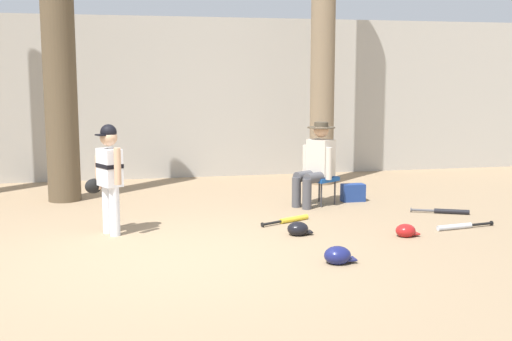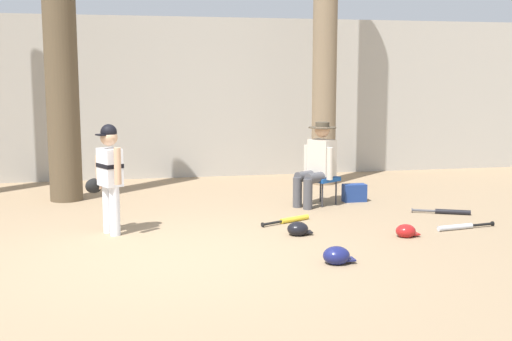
% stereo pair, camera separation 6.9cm
% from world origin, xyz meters
% --- Properties ---
extents(ground_plane, '(60.00, 60.00, 0.00)m').
position_xyz_m(ground_plane, '(0.00, 0.00, 0.00)').
color(ground_plane, '#937A5B').
extents(concrete_back_wall, '(18.00, 0.36, 2.90)m').
position_xyz_m(concrete_back_wall, '(0.00, 5.51, 1.45)').
color(concrete_back_wall, '#ADA89E').
rests_on(concrete_back_wall, ground).
extents(tree_near_player, '(0.76, 0.76, 4.75)m').
position_xyz_m(tree_near_player, '(-1.27, 3.49, 1.99)').
color(tree_near_player, brown).
rests_on(tree_near_player, ground).
extents(tree_behind_spectator, '(0.59, 0.59, 5.77)m').
position_xyz_m(tree_behind_spectator, '(2.98, 4.13, 2.59)').
color(tree_behind_spectator, '#7F6B51').
rests_on(tree_behind_spectator, ground).
extents(young_ballplayer, '(0.48, 0.54, 1.31)m').
position_xyz_m(young_ballplayer, '(-0.60, 1.19, 0.74)').
color(young_ballplayer, white).
rests_on(young_ballplayer, ground).
extents(folding_stool, '(0.55, 0.55, 0.41)m').
position_xyz_m(folding_stool, '(2.39, 2.37, 0.36)').
color(folding_stool, '#194C9E').
rests_on(folding_stool, ground).
extents(seated_spectator, '(0.66, 0.57, 1.20)m').
position_xyz_m(seated_spectator, '(2.30, 2.32, 0.64)').
color(seated_spectator, '#47474C').
rests_on(seated_spectator, ground).
extents(handbag_beside_stool, '(0.34, 0.18, 0.26)m').
position_xyz_m(handbag_beside_stool, '(2.94, 2.49, 0.13)').
color(handbag_beside_stool, navy).
rests_on(handbag_beside_stool, ground).
extents(bat_aluminum_silver, '(0.81, 0.18, 0.07)m').
position_xyz_m(bat_aluminum_silver, '(3.56, 0.53, 0.03)').
color(bat_aluminum_silver, '#B7BCC6').
rests_on(bat_aluminum_silver, ground).
extents(bat_yellow_trainer, '(0.71, 0.39, 0.07)m').
position_xyz_m(bat_yellow_trainer, '(1.65, 1.34, 0.03)').
color(bat_yellow_trainer, yellow).
rests_on(bat_yellow_trainer, ground).
extents(bat_black_composite, '(0.73, 0.39, 0.07)m').
position_xyz_m(bat_black_composite, '(3.87, 1.37, 0.03)').
color(bat_black_composite, black).
rests_on(bat_black_composite, ground).
extents(batting_helmet_black, '(0.30, 0.23, 0.17)m').
position_xyz_m(batting_helmet_black, '(1.56, 0.66, 0.07)').
color(batting_helmet_black, black).
rests_on(batting_helmet_black, ground).
extents(batting_helmet_red, '(0.28, 0.21, 0.16)m').
position_xyz_m(batting_helmet_red, '(2.76, 0.32, 0.07)').
color(batting_helmet_red, '#A81919').
rests_on(batting_helmet_red, ground).
extents(batting_helmet_navy, '(0.32, 0.25, 0.19)m').
position_xyz_m(batting_helmet_navy, '(1.62, -0.55, 0.08)').
color(batting_helmet_navy, navy).
rests_on(batting_helmet_navy, ground).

